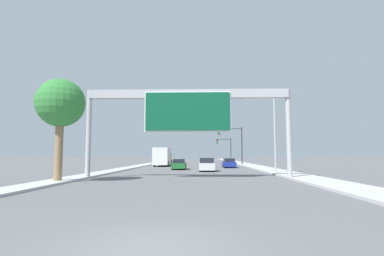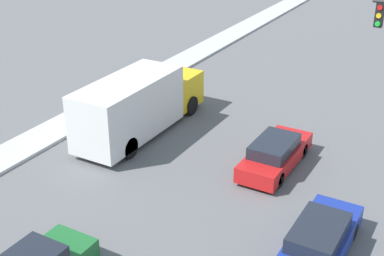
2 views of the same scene
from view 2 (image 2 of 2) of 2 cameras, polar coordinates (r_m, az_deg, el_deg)
median_strip_left at (r=41.54m, az=3.39°, el=9.43°), size 2.00×120.00×0.15m
car_mid_left at (r=18.32m, az=13.39°, el=-11.65°), size 1.71×4.78×1.37m
car_mid_right at (r=23.21m, az=8.86°, el=-2.74°), size 1.72×4.73×1.37m
truck_box_primary at (r=25.72m, az=-5.73°, el=2.53°), size 2.36×8.34×3.01m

